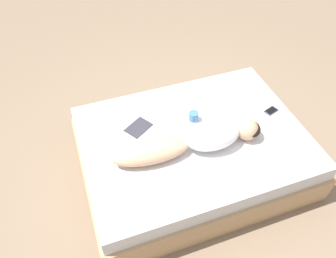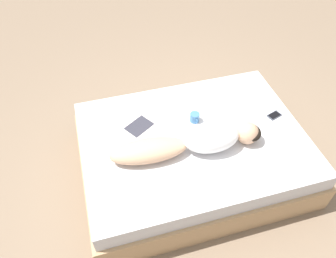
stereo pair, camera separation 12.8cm
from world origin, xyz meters
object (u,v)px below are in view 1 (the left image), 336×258
Objects in this scene: person at (196,140)px; coffee_mug at (194,116)px; open_magazine at (128,122)px; cell_phone at (271,111)px.

coffee_mug is (-0.33, 0.12, -0.06)m from person.
open_magazine is 0.62m from coffee_mug.
person reaches higher than cell_phone.
person is 10.98× the size of coffee_mug.
coffee_mug reaches higher than cell_phone.
open_magazine is 4.21× the size of cell_phone.
open_magazine and cell_phone have the same top height.
coffee_mug reaches higher than open_magazine.
coffee_mug is at bearing -118.77° from cell_phone.
open_magazine is at bearing -106.39° from coffee_mug.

